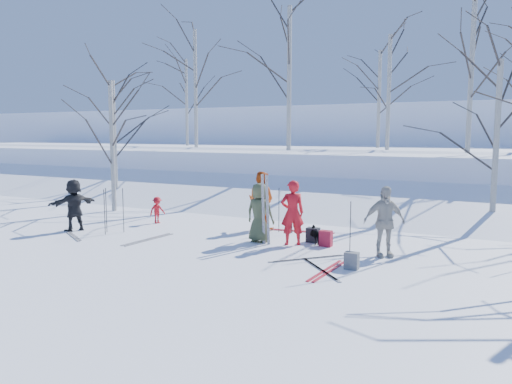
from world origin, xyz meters
The scene contains 37 objects.
ground centered at (0.00, 0.00, 0.00)m, with size 120.00×120.00×0.00m, color white.
snow_ramp centered at (0.00, 7.00, 0.15)m, with size 70.00×9.50×1.40m, color white.
snow_plateau centered at (0.00, 17.00, 1.00)m, with size 70.00×18.00×2.20m, color white.
far_hill centered at (0.00, 38.00, 2.00)m, with size 90.00×30.00×6.00m, color white.
skier_olive_center centered at (0.42, 0.93, 0.82)m, with size 0.80×0.52×1.63m, color #3F472B.
skier_red_north centered at (1.35, 1.03, 0.87)m, with size 0.63×0.42×1.74m, color red.
skier_redor_behind centered at (-0.39, 2.56, 0.90)m, with size 0.88×0.68×1.80m, color #BE450E.
skier_red_seated centered at (-3.90, 1.86, 0.44)m, with size 0.57×0.33×0.88m, color red.
skier_cream_east centered at (3.83, 0.88, 0.86)m, with size 1.01×0.42×1.72m, color beige.
skier_grey_west centered at (-5.31, -0.35, 0.80)m, with size 1.48×0.47×1.59m, color black.
dog centered at (1.87, 1.44, 0.24)m, with size 0.26×0.57×0.48m, color black.
upright_ski_left centered at (0.63, 0.73, 0.95)m, with size 0.07×0.02×1.90m, color silver.
upright_ski_right centered at (0.79, 0.67, 0.95)m, with size 0.07×0.02×1.90m, color silver.
ski_pair_a centered at (2.90, -0.94, 0.01)m, with size 1.46×1.51×0.02m, color silver, non-canonical shape.
ski_pair_b centered at (3.08, -0.97, 0.01)m, with size 0.26×1.91×0.02m, color #A41723, non-canonical shape.
ski_pair_c centered at (-2.46, -0.31, 0.01)m, with size 0.31×1.91×0.02m, color silver, non-canonical shape.
ski_pair_d centered at (-4.82, -0.89, 0.01)m, with size 1.75×1.12×0.02m, color silver, non-canonical shape.
ski_pair_e centered at (0.91, 2.80, 0.01)m, with size 1.91×0.48×0.02m, color #A41723, non-canonical shape.
ski_pair_f centered at (2.31, -0.19, 0.01)m, with size 1.41×1.55×0.02m, color silver, non-canonical shape.
ski_pole_a centered at (0.30, 2.40, 0.67)m, with size 0.02×0.02×1.34m, color black.
ski_pole_b centered at (-4.07, -0.34, 0.67)m, with size 0.02×0.02×1.34m, color black.
ski_pole_c centered at (-3.82, 0.17, 0.67)m, with size 0.02×0.02×1.34m, color black.
ski_pole_d centered at (0.72, 2.43, 0.67)m, with size 0.02×0.02×1.34m, color black.
ski_pole_e centered at (3.09, 0.58, 0.67)m, with size 0.02×0.02×1.34m, color black.
ski_pole_f centered at (-4.29, -0.04, 0.67)m, with size 0.02×0.02×1.34m, color black.
backpack_red centered at (2.21, 1.27, 0.21)m, with size 0.32×0.22×0.42m, color maroon.
backpack_grey centered at (3.49, -0.58, 0.19)m, with size 0.30×0.20×0.38m, color #585C60.
backpack_dark centered at (1.73, 1.58, 0.20)m, with size 0.34×0.24×0.40m, color black.
birch_plateau_a centered at (4.75, 10.39, 5.22)m, with size 4.83×4.83×6.04m, color silver, non-canonical shape.
birch_plateau_b centered at (-9.13, 11.64, 5.34)m, with size 4.99×4.99×6.27m, color silver, non-canonical shape.
birch_plateau_d centered at (-0.12, 15.42, 4.73)m, with size 4.14×4.14×5.06m, color silver, non-canonical shape.
birch_plateau_e centered at (-2.75, 9.80, 5.39)m, with size 5.06×5.06×6.37m, color silver, non-canonical shape.
birch_plateau_g centered at (-11.90, 14.63, 4.85)m, with size 4.31×4.31×5.30m, color silver, non-canonical shape.
birch_plateau_h centered at (1.12, 12.30, 4.81)m, with size 4.25×4.25×5.21m, color silver, non-canonical shape.
birch_edge_a centered at (-7.11, 3.20, 2.47)m, with size 4.05×4.05×4.93m, color silver, non-canonical shape.
birch_edge_d centered at (-9.41, 5.72, 2.64)m, with size 4.30×4.30×5.29m, color silver, non-canonical shape.
birch_edge_e centered at (5.95, 5.98, 2.59)m, with size 4.23×4.23×5.18m, color silver, non-canonical shape.
Camera 1 is at (6.67, -11.00, 2.98)m, focal length 35.00 mm.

